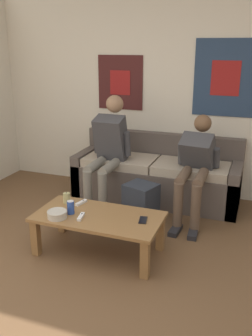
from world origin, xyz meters
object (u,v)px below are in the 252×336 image
at_px(coffee_table, 98,221).
at_px(person_seated_adult, 108,147).
at_px(ceramic_bowl, 57,214).
at_px(cell_phone, 143,220).
at_px(person_seated_teen, 196,163).
at_px(drink_can_blue, 71,207).
at_px(couch, 157,177).
at_px(pillar_candle, 67,198).
at_px(game_controller_near_right, 81,217).
at_px(game_controller_near_left, 81,203).
at_px(backpack, 140,206).

height_order(coffee_table, person_seated_adult, person_seated_adult).
height_order(ceramic_bowl, cell_phone, ceramic_bowl).
bearing_deg(person_seated_adult, person_seated_teen, 0.43).
distance_m(ceramic_bowl, drink_can_blue, 0.14).
relative_size(coffee_table, cell_phone, 7.87).
height_order(couch, pillar_candle, couch).
bearing_deg(game_controller_near_right, person_seated_teen, 56.16).
bearing_deg(person_seated_adult, game_controller_near_left, -84.14).
relative_size(couch, person_seated_teen, 1.83).
distance_m(game_controller_near_left, game_controller_near_right, 0.31).
xyz_separation_m(couch, coffee_table, (-0.15, -1.41, 0.03)).
bearing_deg(backpack, ceramic_bowl, -121.32).
bearing_deg(backpack, pillar_candle, -139.34).
xyz_separation_m(person_seated_teen, cell_phone, (-0.26, -1.05, -0.24)).
relative_size(couch, person_seated_adult, 1.57).
relative_size(coffee_table, ceramic_bowl, 6.46).
height_order(backpack, drink_can_blue, drink_can_blue).
xyz_separation_m(game_controller_near_left, cell_phone, (0.67, -0.14, -0.01)).
bearing_deg(backpack, game_controller_near_left, -132.70).
distance_m(backpack, game_controller_near_right, 0.84).
xyz_separation_m(person_seated_teen, game_controller_near_right, (-0.80, -1.19, -0.23)).
relative_size(pillar_candle, drink_can_blue, 0.90).
bearing_deg(coffee_table, person_seated_adult, 108.15).
height_order(backpack, pillar_candle, pillar_candle).
bearing_deg(ceramic_bowl, couch, 73.49).
distance_m(couch, ceramic_bowl, 1.66).
bearing_deg(couch, ceramic_bowl, -106.51).
xyz_separation_m(person_seated_teen, pillar_candle, (-1.08, -0.93, -0.19)).
bearing_deg(cell_phone, pillar_candle, 172.02).
relative_size(backpack, game_controller_near_right, 3.08).
bearing_deg(couch, pillar_candle, -113.68).
bearing_deg(couch, game_controller_near_right, -100.18).
distance_m(couch, person_seated_adult, 0.73).
bearing_deg(person_seated_teen, game_controller_near_left, -135.74).
distance_m(coffee_table, game_controller_near_left, 0.32).
height_order(ceramic_bowl, game_controller_near_left, ceramic_bowl).
height_order(couch, coffee_table, couch).
height_order(backpack, ceramic_bowl, backpack).
height_order(drink_can_blue, game_controller_near_left, drink_can_blue).
height_order(person_seated_adult, game_controller_near_left, person_seated_adult).
bearing_deg(pillar_candle, backpack, 40.66).
distance_m(person_seated_teen, game_controller_near_right, 1.45).
relative_size(person_seated_teen, backpack, 2.40).
bearing_deg(person_seated_adult, cell_phone, -53.64).
xyz_separation_m(couch, person_seated_adult, (-0.50, -0.34, 0.41)).
bearing_deg(game_controller_near_right, game_controller_near_left, 116.38).
bearing_deg(couch, coffee_table, -96.04).
height_order(person_seated_adult, game_controller_near_right, person_seated_adult).
xyz_separation_m(couch, person_seated_teen, (0.52, -0.33, 0.33)).
height_order(person_seated_teen, ceramic_bowl, person_seated_teen).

